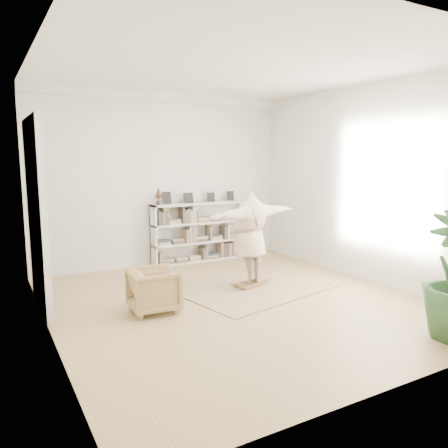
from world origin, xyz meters
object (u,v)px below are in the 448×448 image
object	(u,v)px
rocker_board	(249,284)
person	(250,236)
bookshelf	(200,232)
armchair	(154,290)

from	to	relation	value
rocker_board	person	xyz separation A→B (m)	(0.00, 0.00, 0.86)
person	rocker_board	bearing A→B (deg)	78.54
rocker_board	bookshelf	bearing A→B (deg)	75.35
armchair	person	world-z (taller)	person
bookshelf	person	size ratio (longest dim) A/B	1.12
bookshelf	rocker_board	world-z (taller)	bookshelf
armchair	bookshelf	bearing A→B (deg)	-34.03
bookshelf	rocker_board	xyz separation A→B (m)	(-0.13, -2.24, -0.57)
armchair	rocker_board	world-z (taller)	armchair
bookshelf	armchair	distance (m)	3.26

